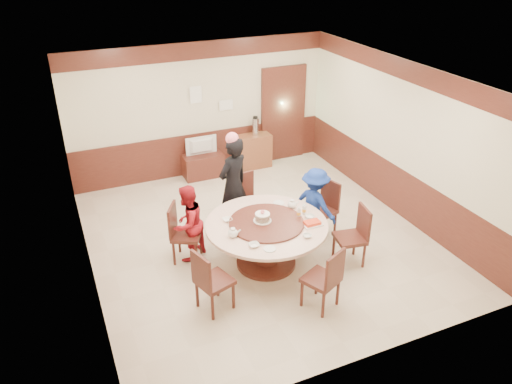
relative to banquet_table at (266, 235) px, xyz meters
name	(u,v)px	position (x,y,z in m)	size (l,w,h in m)	color
room	(259,182)	(0.20, 0.72, 0.55)	(6.00, 6.04, 2.84)	beige
banquet_table	(266,235)	(0.00, 0.00, 0.00)	(1.88, 1.88, 0.78)	#481E16
chair_0	(322,218)	(1.26, 0.44, -0.23)	(0.56, 0.55, 0.97)	#481E16
chair_1	(249,210)	(0.21, 1.19, -0.23)	(0.50, 0.51, 0.97)	#481E16
chair_2	(186,243)	(-1.12, 0.64, -0.23)	(0.60, 0.60, 0.97)	#481E16
chair_3	(214,290)	(-1.10, -0.66, -0.23)	(0.56, 0.55, 0.97)	#481E16
chair_4	(322,288)	(0.29, -1.22, -0.23)	(0.59, 0.59, 0.97)	#481E16
chair_5	(350,246)	(1.24, -0.49, -0.23)	(0.52, 0.51, 0.97)	#481E16
person_standing	(233,185)	(-0.08, 1.19, 0.33)	(0.63, 0.41, 1.73)	black
person_red	(188,223)	(-1.05, 0.66, 0.11)	(0.62, 0.48, 1.28)	#A41520
person_blue	(315,204)	(1.08, 0.41, 0.11)	(0.83, 0.48, 1.28)	navy
birthday_cake	(262,217)	(-0.05, 0.05, 0.31)	(0.28, 0.28, 0.19)	white
teapot_left	(233,233)	(-0.60, -0.15, 0.28)	(0.17, 0.15, 0.13)	white
teapot_right	(292,205)	(0.58, 0.27, 0.28)	(0.17, 0.15, 0.13)	white
bowl_0	(227,220)	(-0.52, 0.32, 0.23)	(0.15, 0.15, 0.04)	white
bowl_1	(307,236)	(0.38, -0.59, 0.24)	(0.13, 0.13, 0.04)	white
bowl_2	(254,245)	(-0.42, -0.49, 0.24)	(0.15, 0.15, 0.04)	white
bowl_3	(310,217)	(0.68, -0.13, 0.24)	(0.15, 0.15, 0.05)	white
saucer_near	(270,249)	(-0.25, -0.65, 0.22)	(0.18, 0.18, 0.01)	white
saucer_far	(279,203)	(0.45, 0.50, 0.22)	(0.18, 0.18, 0.01)	white
shrimp_platter	(312,223)	(0.62, -0.32, 0.24)	(0.30, 0.20, 0.06)	white
bottle_0	(299,213)	(0.54, -0.03, 0.30)	(0.06, 0.06, 0.16)	white
bottle_1	(304,210)	(0.66, 0.02, 0.30)	(0.06, 0.06, 0.16)	white
tv_stand	(203,165)	(0.10, 3.46, -0.28)	(0.85, 0.45, 0.50)	#481E16
television	(202,146)	(0.10, 3.46, 0.16)	(0.67, 0.09, 0.39)	gray
side_cabinet	(252,151)	(1.26, 3.49, -0.16)	(0.80, 0.40, 0.75)	brown
thermos	(255,127)	(1.33, 3.49, 0.41)	(0.15, 0.15, 0.38)	silver
notice_left	(196,95)	(0.09, 3.66, 1.22)	(0.25, 0.00, 0.35)	white
notice_right	(226,105)	(0.74, 3.66, 0.92)	(0.30, 0.00, 0.22)	white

